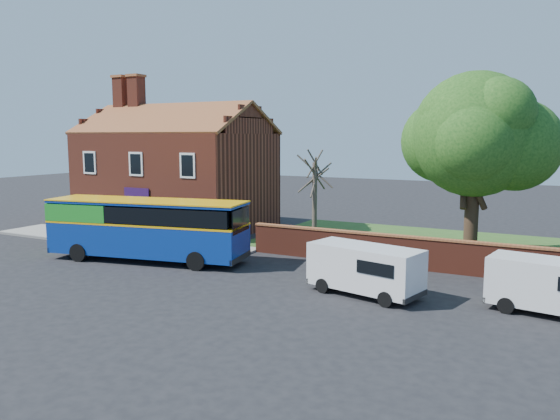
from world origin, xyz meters
The scene contains 11 objects.
ground centered at (0.00, 0.00, 0.00)m, with size 120.00×120.00×0.00m, color black.
pavement centered at (-7.00, 5.75, 0.06)m, with size 18.00×3.50×0.12m, color gray.
kerb centered at (-7.00, 4.00, 0.07)m, with size 18.00×0.15×0.14m, color slate.
grass_strip centered at (13.00, 13.00, 0.02)m, with size 26.00×12.00×0.04m, color #426B28.
shop_building centered at (-7.02, 11.50, 3.41)m, with size 12.30×8.13×10.50m.
boundary_wall centered at (13.00, 7.00, 0.81)m, with size 22.00×0.38×1.60m.
bus centered at (-2.17, 2.44, 1.78)m, with size 10.57×4.48×3.13m.
van_near centered at (10.00, 1.80, 1.11)m, with size 4.82×2.79×1.99m.
van_far centered at (16.81, 2.56, 1.10)m, with size 4.69×2.45×1.96m.
large_tree centered at (12.87, 10.00, 6.21)m, with size 7.78×6.15×9.49m.
bare_tree centered at (4.18, 9.87, 2.72)m, with size 1.99×2.37×5.30m.
Camera 1 is at (16.84, -18.60, 6.32)m, focal length 35.00 mm.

